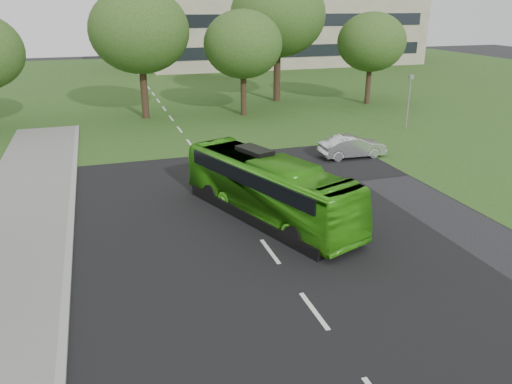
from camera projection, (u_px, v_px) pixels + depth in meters
ground at (290, 278)px, 16.71m from camera, size 160.00×160.00×0.00m
street_surfaces at (173, 127)px, 36.86m from camera, size 120.00×120.00×0.15m
tree_park_b at (139, 31)px, 37.70m from camera, size 7.55×7.55×9.90m
tree_park_c at (243, 44)px, 39.09m from camera, size 6.21×6.21×8.25m
tree_park_d at (278, 15)px, 44.31m from camera, size 8.49×8.49×11.23m
tree_park_e at (372, 42)px, 43.75m from camera, size 5.99×5.99×7.98m
bus at (268, 188)px, 21.09m from camera, size 5.38×9.72×2.66m
sedan at (352, 147)px, 29.63m from camera, size 3.98×1.48×1.30m
camera_pole at (409, 94)px, 35.80m from camera, size 0.36×0.32×3.87m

